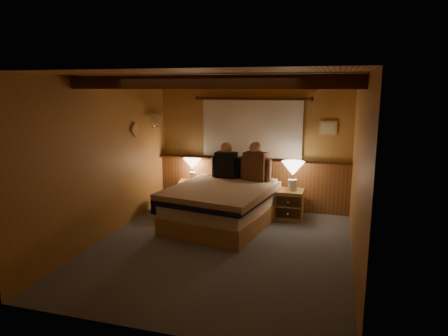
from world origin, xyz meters
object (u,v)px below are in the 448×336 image
at_px(bed, 223,205).
at_px(nightstand_left, 191,194).
at_px(nightstand_right, 289,204).
at_px(person_right, 256,164).
at_px(person_left, 226,163).
at_px(lamp_left, 192,165).
at_px(lamp_right, 293,170).
at_px(duffel_bag, 169,204).

relative_size(bed, nightstand_left, 4.06).
bearing_deg(nightstand_right, person_right, -175.31).
bearing_deg(person_left, nightstand_right, 2.57).
bearing_deg(person_left, lamp_left, 166.13).
bearing_deg(person_right, nightstand_right, 18.34).
distance_m(bed, person_left, 0.88).
height_order(person_left, person_right, person_right).
xyz_separation_m(nightstand_right, lamp_right, (0.04, -0.01, 0.61)).
xyz_separation_m(nightstand_right, person_left, (-1.15, 0.02, 0.67)).
bearing_deg(person_left, duffel_bag, -158.15).
distance_m(lamp_left, lamp_right, 1.94).
distance_m(person_right, duffel_bag, 1.74).
xyz_separation_m(lamp_left, duffel_bag, (-0.26, -0.56, -0.63)).
bearing_deg(nightstand_right, lamp_left, 171.79).
xyz_separation_m(nightstand_left, lamp_left, (0.01, 0.05, 0.55)).
xyz_separation_m(bed, duffel_bag, (-1.11, 0.32, -0.17)).
bearing_deg(bed, person_left, 111.04).
height_order(nightstand_left, lamp_right, lamp_right).
bearing_deg(nightstand_right, nightstand_left, 173.22).
bearing_deg(bed, lamp_right, 40.39).
distance_m(nightstand_left, lamp_left, 0.56).
relative_size(nightstand_left, person_left, 0.80).
xyz_separation_m(person_left, duffel_bag, (-0.99, -0.33, -0.75)).
xyz_separation_m(nightstand_right, lamp_left, (-1.88, 0.25, 0.55)).
distance_m(lamp_right, duffel_bag, 2.30).
distance_m(nightstand_right, lamp_left, 1.97).
xyz_separation_m(nightstand_left, person_right, (1.29, -0.26, 0.69)).
bearing_deg(nightstand_left, person_left, -25.79).
bearing_deg(nightstand_left, nightstand_right, -18.04).
bearing_deg(nightstand_right, duffel_bag, -172.52).
relative_size(nightstand_left, lamp_left, 1.22).
height_order(lamp_left, person_left, person_left).
relative_size(person_left, duffel_bag, 1.14).
bearing_deg(bed, person_right, 63.39).
bearing_deg(lamp_left, lamp_right, -7.54).
distance_m(nightstand_left, nightstand_right, 1.90).
height_order(lamp_left, lamp_right, lamp_right).
bearing_deg(duffel_bag, lamp_right, 12.19).
height_order(bed, person_right, person_right).
relative_size(nightstand_right, person_left, 0.77).
relative_size(bed, person_right, 3.05).
height_order(bed, duffel_bag, bed).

